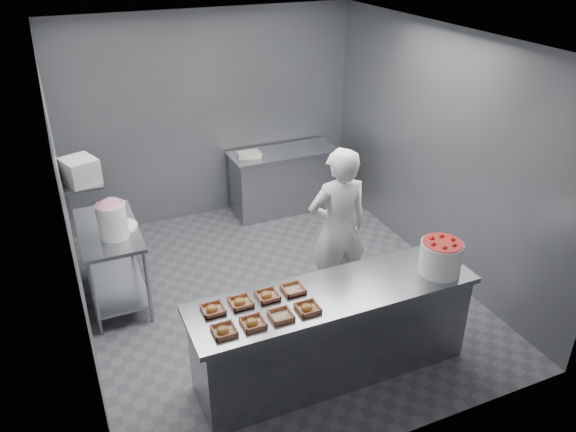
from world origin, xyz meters
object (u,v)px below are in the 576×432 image
object	(u,v)px
back_counter	(283,181)
tray_4	(213,309)
strawberry_tub	(441,256)
service_counter	(333,332)
tray_6	(267,295)
glaze_bucket	(112,220)
tray_5	(240,302)
tray_7	(293,289)
tray_3	(308,308)
tray_1	(253,323)
appliance	(80,171)
tray_0	(224,330)
tray_2	(281,315)
worker	(338,229)
prep_table	(112,253)

from	to	relation	value
back_counter	tray_4	distance (m)	3.69
strawberry_tub	service_counter	bearing A→B (deg)	173.95
tray_6	glaze_bucket	size ratio (longest dim) A/B	0.42
tray_4	tray_5	xyz separation A→B (m)	(0.24, 0.00, 0.00)
tray_4	tray_5	bearing A→B (deg)	0.00
tray_4	strawberry_tub	xyz separation A→B (m)	(2.06, -0.25, 0.14)
tray_7	glaze_bucket	world-z (taller)	glaze_bucket
service_counter	tray_3	distance (m)	0.59
tray_1	glaze_bucket	xyz separation A→B (m)	(-0.79, 1.88, 0.17)
tray_4	appliance	bearing A→B (deg)	116.67
back_counter	tray_7	bearing A→B (deg)	-111.58
tray_0	tray_7	xyz separation A→B (m)	(0.72, 0.29, -0.00)
tray_2	glaze_bucket	size ratio (longest dim) A/B	0.42
tray_2	worker	size ratio (longest dim) A/B	0.10
back_counter	tray_5	size ratio (longest dim) A/B	8.01
tray_1	tray_6	world-z (taller)	same
back_counter	tray_1	world-z (taller)	tray_1
back_counter	strawberry_tub	size ratio (longest dim) A/B	3.96
tray_1	worker	size ratio (longest dim) A/B	0.10
worker	strawberry_tub	size ratio (longest dim) A/B	4.75
strawberry_tub	tray_7	bearing A→B (deg)	169.24
tray_7	service_counter	bearing A→B (deg)	-24.26
service_counter	prep_table	size ratio (longest dim) A/B	2.17
tray_2	appliance	xyz separation A→B (m)	(-1.25, 1.83, 0.76)
tray_1	tray_5	distance (m)	0.29
tray_0	tray_7	world-z (taller)	tray_0
tray_4	tray_7	world-z (taller)	tray_4
tray_0	tray_3	xyz separation A→B (m)	(0.72, 0.00, 0.00)
service_counter	tray_3	world-z (taller)	tray_3
back_counter	tray_6	distance (m)	3.47
tray_1	strawberry_tub	distance (m)	1.83
appliance	tray_4	bearing A→B (deg)	-83.09
tray_0	service_counter	bearing A→B (deg)	7.98
tray_1	tray_2	xyz separation A→B (m)	(0.24, 0.00, -0.00)
service_counter	tray_6	xyz separation A→B (m)	(-0.57, 0.15, 0.47)
tray_3	appliance	size ratio (longest dim) A/B	0.59
tray_6	glaze_bucket	bearing A→B (deg)	123.03
tray_4	tray_6	size ratio (longest dim) A/B	1.00
tray_3	tray_6	xyz separation A→B (m)	(-0.24, 0.29, 0.00)
tray_2	appliance	size ratio (longest dim) A/B	0.59
prep_table	tray_2	bearing A→B (deg)	-62.69
tray_2	appliance	distance (m)	2.34
tray_2	tray_4	world-z (taller)	tray_4
worker	appliance	world-z (taller)	same
back_counter	tray_7	size ratio (longest dim) A/B	8.01
service_counter	appliance	size ratio (longest dim) A/B	8.23
tray_5	worker	bearing A→B (deg)	31.20
prep_table	worker	xyz separation A→B (m)	(2.19, -0.98, 0.31)
tray_4	tray_5	distance (m)	0.24
tray_1	glaze_bucket	bearing A→B (deg)	112.83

